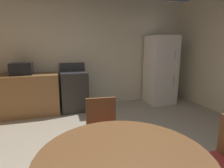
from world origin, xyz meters
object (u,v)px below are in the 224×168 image
oven_range (74,91)px  chair_north (102,129)px  refrigerator (160,70)px  microwave (21,69)px

oven_range → chair_north: (0.12, -2.24, 0.03)m
refrigerator → microwave: size_ratio=4.00×
microwave → chair_north: size_ratio=0.51×
oven_range → microwave: size_ratio=2.50×
refrigerator → microwave: refrigerator is taller
refrigerator → microwave: 3.34m
oven_range → chair_north: oven_range is taller
microwave → chair_north: bearing=-61.7°
oven_range → chair_north: bearing=-86.9°
chair_north → oven_range: bearing=-171.6°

